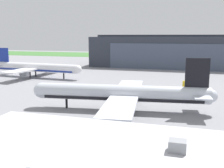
{
  "coord_description": "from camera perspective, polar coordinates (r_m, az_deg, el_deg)",
  "views": [
    {
      "loc": [
        14.37,
        -61.56,
        17.33
      ],
      "look_at": [
        -7.36,
        12.22,
        3.36
      ],
      "focal_mm": 42.47,
      "sensor_mm": 36.0,
      "label": 1
    }
  ],
  "objects": [
    {
      "name": "airliner_near_left",
      "position": [
        61.95,
        2.18,
        -2.1
      ],
      "size": [
        42.87,
        39.22,
        12.6
      ],
      "color": "silver",
      "rests_on": "ground_plane"
    },
    {
      "name": "maintenance_hangar",
      "position": [
        159.4,
        15.93,
        6.76
      ],
      "size": [
        106.23,
        40.04,
        18.05
      ],
      "color": "#2D333D",
      "rests_on": "ground_plane"
    },
    {
      "name": "airliner_far_left",
      "position": [
        117.16,
        -16.15,
        3.41
      ],
      "size": [
        43.01,
        33.35,
        12.17
      ],
      "color": "white",
      "rests_on": "ground_plane"
    },
    {
      "name": "stair_truck",
      "position": [
        93.89,
        16.31,
        0.02
      ],
      "size": [
        4.62,
        4.34,
        2.38
      ],
      "color": "yellow",
      "rests_on": "ground_plane"
    },
    {
      "name": "grass_field_strip",
      "position": [
        235.63,
        12.94,
        5.83
      ],
      "size": [
        440.0,
        56.0,
        0.08
      ],
      "primitive_type": "cube",
      "color": "#427837",
      "rests_on": "ground_plane"
    },
    {
      "name": "ground_plane",
      "position": [
        65.55,
        3.17,
        -5.05
      ],
      "size": [
        440.0,
        440.0,
        0.0
      ],
      "primitive_type": "plane",
      "color": "gray"
    }
  ]
}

